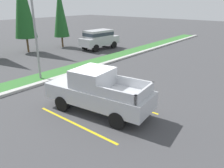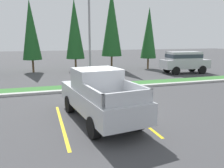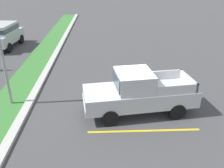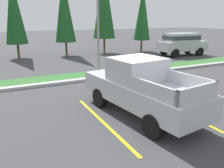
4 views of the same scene
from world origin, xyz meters
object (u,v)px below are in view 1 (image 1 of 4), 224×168
at_px(pickup_truck_main, 98,91).
at_px(suv_distant, 99,38).
at_px(street_light, 36,25).
at_px(cypress_tree_far_right, 60,12).
at_px(cypress_tree_rightmost, 22,2).

relative_size(pickup_truck_main, suv_distant, 1.15).
distance_m(street_light, cypress_tree_far_right, 11.77).
height_order(suv_distant, cypress_tree_rightmost, cypress_tree_rightmost).
xyz_separation_m(street_light, cypress_tree_far_right, (8.42, 8.21, 0.30)).
bearing_deg(cypress_tree_far_right, street_light, -135.72).
bearing_deg(pickup_truck_main, street_light, 80.54).
relative_size(suv_distant, street_light, 0.76).
bearing_deg(pickup_truck_main, cypress_tree_far_right, 56.70).
height_order(pickup_truck_main, street_light, street_light).
height_order(cypress_tree_rightmost, cypress_tree_far_right, cypress_tree_rightmost).
height_order(suv_distant, street_light, street_light).
relative_size(pickup_truck_main, cypress_tree_rightmost, 0.65).
bearing_deg(street_light, cypress_tree_rightmost, 63.88).
height_order(pickup_truck_main, suv_distant, same).
height_order(pickup_truck_main, cypress_tree_rightmost, cypress_tree_rightmost).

